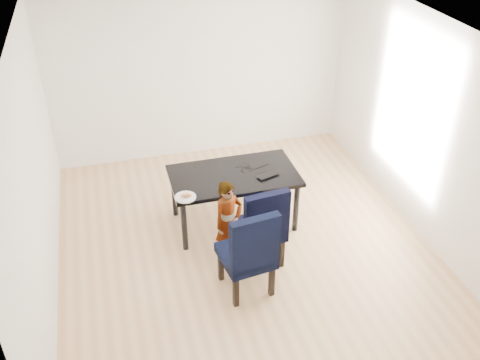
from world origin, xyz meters
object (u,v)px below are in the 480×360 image
object	(u,v)px
chair_right	(259,223)
plate	(185,197)
laptop	(266,174)
dining_table	(234,199)
child	(228,222)
chair_left	(246,249)

from	to	relation	value
chair_right	plate	xyz separation A→B (m)	(-0.77, 0.43, 0.21)
laptop	dining_table	bearing A→B (deg)	-34.34
dining_table	plate	bearing A→B (deg)	-152.76
dining_table	laptop	xyz separation A→B (m)	(0.39, -0.11, 0.39)
plate	dining_table	bearing A→B (deg)	27.24
chair_right	child	distance (m)	0.36
chair_left	chair_right	xyz separation A→B (m)	(0.27, 0.42, -0.02)
child	chair_left	bearing A→B (deg)	-107.10
chair_left	plate	xyz separation A→B (m)	(-0.50, 0.86, 0.20)
chair_left	laptop	size ratio (longest dim) A/B	3.80
chair_right	child	size ratio (longest dim) A/B	1.03
chair_right	laptop	world-z (taller)	chair_right
plate	laptop	size ratio (longest dim) A/B	0.86
dining_table	chair_left	bearing A→B (deg)	-98.56
chair_left	plate	size ratio (longest dim) A/B	4.43
laptop	plate	bearing A→B (deg)	-5.75
dining_table	chair_right	bearing A→B (deg)	-83.27
chair_left	plate	world-z (taller)	chair_left
child	laptop	world-z (taller)	child
chair_right	laptop	distance (m)	0.77
dining_table	chair_left	size ratio (longest dim) A/B	1.42
chair_left	child	distance (m)	0.56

